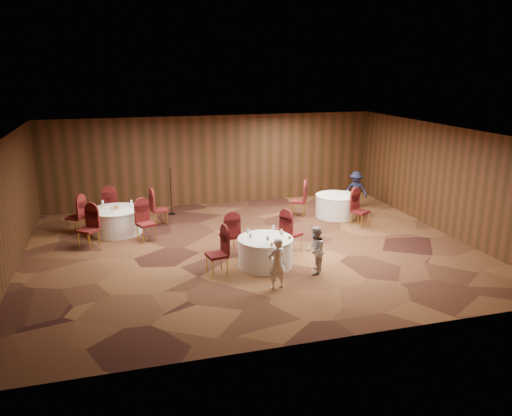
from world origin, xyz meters
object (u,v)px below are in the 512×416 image
object	(u,v)px
woman_b	(315,250)
man_c	(356,190)
mic_stand	(171,201)
woman_a	(277,263)
table_main	(265,252)
table_left	(117,221)
table_right	(336,206)

from	to	relation	value
woman_b	man_c	distance (m)	6.24
mic_stand	woman_b	world-z (taller)	mic_stand
woman_a	man_c	xyz separation A→B (m)	(4.78, 5.63, 0.06)
mic_stand	table_main	bearing A→B (deg)	-71.77
woman_a	woman_b	bearing A→B (deg)	-165.14
table_main	mic_stand	xyz separation A→B (m)	(-1.73, 5.27, 0.09)
table_left	woman_a	size ratio (longest dim) A/B	1.29
table_left	woman_a	bearing A→B (deg)	-55.88
table_main	table_right	bearing A→B (deg)	44.66
table_left	man_c	xyz separation A→B (m)	(8.21, 0.57, 0.28)
table_right	mic_stand	world-z (taller)	mic_stand
man_c	table_left	bearing A→B (deg)	-134.83
woman_b	table_right	bearing A→B (deg)	-179.78
table_right	mic_stand	size ratio (longest dim) A/B	0.88
man_c	table_right	bearing A→B (deg)	-102.71
table_left	mic_stand	distance (m)	2.38
mic_stand	woman_a	xyz separation A→B (m)	(1.61, -6.59, 0.13)
woman_b	man_c	bearing A→B (deg)	175.28
mic_stand	table_left	bearing A→B (deg)	-140.02
mic_stand	man_c	xyz separation A→B (m)	(6.39, -0.95, 0.19)
woman_a	woman_b	size ratio (longest dim) A/B	1.01
table_main	table_left	distance (m)	5.16
woman_b	man_c	size ratio (longest dim) A/B	0.90
table_main	table_left	size ratio (longest dim) A/B	0.90
table_right	man_c	xyz separation A→B (m)	(1.10, 0.80, 0.28)
table_main	table_left	xyz separation A→B (m)	(-3.55, 3.74, -0.00)
table_left	table_right	xyz separation A→B (m)	(7.10, -0.23, 0.00)
table_main	woman_a	xyz separation A→B (m)	(-0.13, -1.32, 0.22)
table_left	table_right	size ratio (longest dim) A/B	1.11
table_main	table_right	xyz separation A→B (m)	(3.55, 3.51, 0.00)
mic_stand	woman_b	bearing A→B (deg)	-65.41
woman_a	woman_b	world-z (taller)	woman_a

